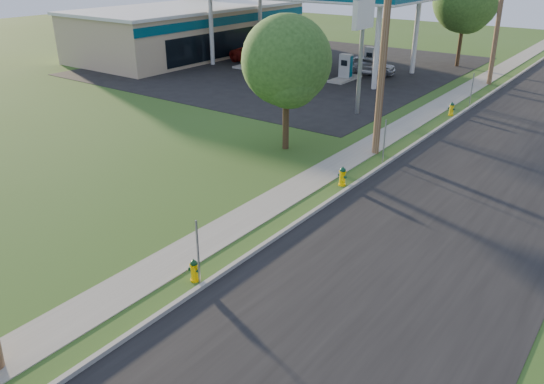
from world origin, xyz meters
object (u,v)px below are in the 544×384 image
object	(u,v)px
hydrant_near	(194,270)
tree_verge	(287,65)
utility_pole_mid	(384,45)
fuel_pump_ne	(345,70)
fuel_pump_sw	(278,51)
tree_lot	(467,2)
fuel_pump_se	(370,62)
price_pylon	(363,17)
fuel_pump_nw	(250,57)
car_red	(257,55)
hydrant_mid	(342,176)
utility_pole_far	(499,14)
car_silver	(368,65)
hydrant_far	(451,109)

from	to	relation	value
hydrant_near	tree_verge	bearing A→B (deg)	111.91
utility_pole_mid	fuel_pump_ne	world-z (taller)	utility_pole_mid
fuel_pump_sw	tree_lot	distance (m)	15.88
fuel_pump_se	price_pylon	xyz separation A→B (m)	(5.00, -11.50, 4.71)
fuel_pump_nw	car_red	world-z (taller)	fuel_pump_nw
hydrant_near	hydrant_mid	distance (m)	8.52
fuel_pump_nw	car_red	bearing A→B (deg)	104.39
fuel_pump_se	tree_verge	distance (m)	20.03
price_pylon	hydrant_near	world-z (taller)	price_pylon
fuel_pump_se	hydrant_near	size ratio (longest dim) A/B	4.56
utility_pole_far	price_pylon	size ratio (longest dim) A/B	1.39
fuel_pump_nw	car_red	size ratio (longest dim) A/B	0.65
utility_pole_far	car_red	distance (m)	19.07
utility_pole_mid	utility_pole_far	xyz separation A→B (m)	(0.00, 18.00, -0.15)
hydrant_mid	fuel_pump_se	bearing A→B (deg)	114.14
car_red	car_silver	world-z (taller)	car_silver
tree_verge	hydrant_far	size ratio (longest dim) A/B	7.92
hydrant_mid	price_pylon	bearing A→B (deg)	114.89
car_red	car_silver	distance (m)	9.90
utility_pole_mid	fuel_pump_sw	xyz separation A→B (m)	(-17.90, 17.00, -4.23)
fuel_pump_ne	fuel_pump_sw	bearing A→B (deg)	156.04
hydrant_near	hydrant_mid	size ratio (longest dim) A/B	0.87
tree_verge	hydrant_near	distance (m)	12.15
tree_lot	hydrant_far	distance (m)	16.16
utility_pole_mid	hydrant_far	world-z (taller)	utility_pole_mid
utility_pole_far	fuel_pump_nw	bearing A→B (deg)	-164.39
utility_pole_far	fuel_pump_se	distance (m)	9.84
tree_lot	utility_pole_mid	bearing A→B (deg)	-80.39
fuel_pump_se	price_pylon	bearing A→B (deg)	-66.50
tree_lot	hydrant_near	size ratio (longest dim) A/B	11.22
price_pylon	car_silver	world-z (taller)	price_pylon
tree_lot	car_silver	bearing A→B (deg)	-121.90
car_silver	hydrant_far	bearing A→B (deg)	-143.62
utility_pole_far	fuel_pump_sw	xyz separation A→B (m)	(-17.90, -1.00, -4.08)
fuel_pump_nw	hydrant_mid	size ratio (longest dim) A/B	3.99
price_pylon	hydrant_mid	xyz separation A→B (m)	(4.54, -9.78, -5.04)
utility_pole_far	hydrant_near	size ratio (longest dim) A/B	13.55
hydrant_mid	car_silver	world-z (taller)	car_silver
fuel_pump_ne	car_silver	bearing A→B (deg)	81.51
fuel_pump_ne	hydrant_mid	size ratio (longest dim) A/B	3.99
tree_verge	utility_pole_mid	bearing A→B (deg)	29.16
car_red	tree_lot	bearing A→B (deg)	-56.26
fuel_pump_nw	fuel_pump_ne	bearing A→B (deg)	0.00
fuel_pump_se	hydrant_mid	xyz separation A→B (m)	(9.54, -21.28, -0.33)
utility_pole_mid	fuel_pump_ne	xyz separation A→B (m)	(-8.90, 13.00, -4.23)
utility_pole_mid	utility_pole_far	world-z (taller)	utility_pole_mid
fuel_pump_sw	hydrant_mid	bearing A→B (deg)	-48.94
fuel_pump_ne	car_silver	distance (m)	2.87
fuel_pump_ne	hydrant_far	distance (m)	10.63
hydrant_near	fuel_pump_ne	bearing A→B (deg)	110.31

